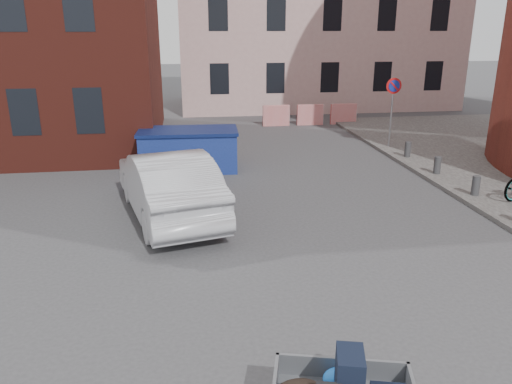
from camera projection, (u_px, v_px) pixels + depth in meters
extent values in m
plane|color=#38383A|center=(290.00, 268.00, 9.97)|extent=(120.00, 120.00, 0.00)
cylinder|color=gray|center=(391.00, 113.00, 19.28)|extent=(0.07, 0.07, 2.60)
cylinder|color=red|center=(394.00, 86.00, 18.93)|extent=(0.60, 0.03, 0.60)
cylinder|color=navy|center=(394.00, 86.00, 18.91)|extent=(0.44, 0.03, 0.44)
cylinder|color=#3A3A3D|center=(476.00, 186.00, 13.87)|extent=(0.22, 0.22, 0.55)
cylinder|color=#3A3A3D|center=(437.00, 165.00, 15.93)|extent=(0.22, 0.22, 0.55)
cylinder|color=#3A3A3D|center=(408.00, 149.00, 18.00)|extent=(0.22, 0.22, 0.55)
cube|color=red|center=(276.00, 116.00, 24.25)|extent=(1.30, 0.18, 1.00)
cube|color=red|center=(310.00, 115.00, 24.48)|extent=(1.30, 0.18, 1.00)
cube|color=red|center=(344.00, 114.00, 24.72)|extent=(1.30, 0.18, 1.00)
cube|color=slate|center=(341.00, 368.00, 6.06)|extent=(1.56, 0.45, 0.28)
cube|color=slate|center=(339.00, 365.00, 6.49)|extent=(0.26, 0.70, 0.06)
cube|color=black|center=(349.00, 380.00, 5.54)|extent=(0.40, 0.51, 0.70)
ellipsoid|color=blue|center=(338.00, 379.00, 5.90)|extent=(0.42, 0.38, 0.24)
cube|color=navy|center=(189.00, 151.00, 16.71)|extent=(3.23, 1.72, 1.26)
cube|color=navy|center=(188.00, 131.00, 16.50)|extent=(3.34, 1.83, 0.11)
imported|color=#B8BAC0|center=(168.00, 184.00, 12.49)|extent=(2.96, 5.43, 1.70)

